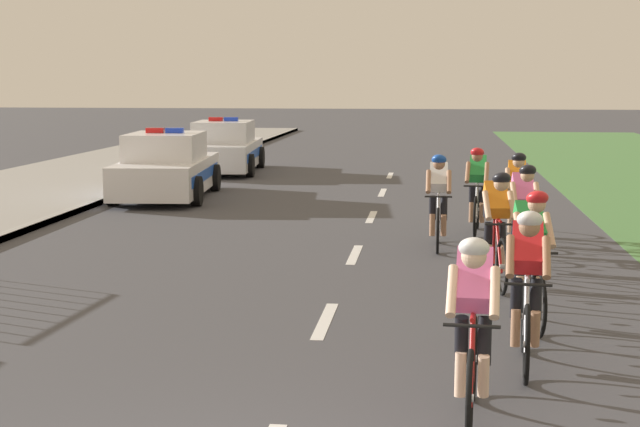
{
  "coord_description": "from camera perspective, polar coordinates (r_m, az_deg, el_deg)",
  "views": [
    {
      "loc": [
        1.16,
        -4.68,
        2.68
      ],
      "look_at": [
        -0.15,
        6.22,
        1.1
      ],
      "focal_mm": 52.58,
      "sensor_mm": 36.0,
      "label": 1
    }
  ],
  "objects": [
    {
      "name": "cyclist_eighth",
      "position": [
        16.46,
        9.54,
        1.47
      ],
      "size": [
        0.45,
        1.72,
        1.56
      ],
      "color": "black",
      "rests_on": "ground"
    },
    {
      "name": "cyclist_seventh",
      "position": [
        14.94,
        7.22,
        0.84
      ],
      "size": [
        0.42,
        1.72,
        1.56
      ],
      "color": "black",
      "rests_on": "ground"
    },
    {
      "name": "lane_markings_centre",
      "position": [
        14.42,
        2.12,
        -2.51
      ],
      "size": [
        0.14,
        25.6,
        0.01
      ],
      "color": "white",
      "rests_on": "ground"
    },
    {
      "name": "police_car_second",
      "position": [
        27.24,
        -5.84,
        3.94
      ],
      "size": [
        2.25,
        4.52,
        1.59
      ],
      "color": "silver",
      "rests_on": "ground"
    },
    {
      "name": "police_car_nearest",
      "position": [
        21.48,
        -9.32,
        2.74
      ],
      "size": [
        2.28,
        4.54,
        1.59
      ],
      "color": "white",
      "rests_on": "ground"
    },
    {
      "name": "cyclist_fifth",
      "position": [
        13.41,
        12.27,
        -0.12
      ],
      "size": [
        0.43,
        1.72,
        1.56
      ],
      "color": "black",
      "rests_on": "ground"
    },
    {
      "name": "cyclist_lead",
      "position": [
        7.42,
        9.3,
        -6.72
      ],
      "size": [
        0.44,
        1.72,
        1.56
      ],
      "color": "black",
      "rests_on": "ground"
    },
    {
      "name": "cyclist_second",
      "position": [
        8.88,
        12.47,
        -4.32
      ],
      "size": [
        0.44,
        1.72,
        1.56
      ],
      "color": "black",
      "rests_on": "ground"
    },
    {
      "name": "cyclist_fourth",
      "position": [
        12.29,
        10.7,
        -0.82
      ],
      "size": [
        0.45,
        1.72,
        1.56
      ],
      "color": "black",
      "rests_on": "ground"
    },
    {
      "name": "cyclist_sixth",
      "position": [
        15.49,
        11.89,
        1.0
      ],
      "size": [
        0.42,
        1.72,
        1.56
      ],
      "color": "black",
      "rests_on": "ground"
    },
    {
      "name": "cyclist_third",
      "position": [
        10.41,
        12.67,
        -2.5
      ],
      "size": [
        0.45,
        1.72,
        1.56
      ],
      "color": "black",
      "rests_on": "ground"
    },
    {
      "name": "kerb_edge",
      "position": [
        20.15,
        -13.84,
        0.5
      ],
      "size": [
        0.16,
        60.0,
        0.13
      ],
      "primitive_type": "cube",
      "color": "#9E9E99",
      "rests_on": "ground"
    }
  ]
}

